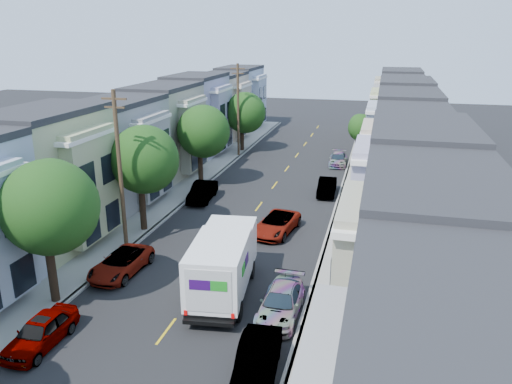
{
  "coord_description": "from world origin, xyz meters",
  "views": [
    {
      "loc": [
        9.01,
        -24.51,
        13.33
      ],
      "look_at": [
        0.52,
        9.04,
        2.2
      ],
      "focal_mm": 35.0,
      "sensor_mm": 36.0,
      "label": 1
    }
  ],
  "objects": [
    {
      "name": "tree_far_r",
      "position": [
        6.89,
        29.65,
        3.49
      ],
      "size": [
        2.92,
        2.92,
        4.99
      ],
      "color": "black",
      "rests_on": "ground"
    },
    {
      "name": "tree_c",
      "position": [
        -6.3,
        5.11,
        5.16
      ],
      "size": [
        4.64,
        4.64,
        7.51
      ],
      "color": "black",
      "rests_on": "ground"
    },
    {
      "name": "tree_d",
      "position": [
        -6.3,
        16.62,
        4.92
      ],
      "size": [
        4.7,
        4.7,
        7.29
      ],
      "color": "black",
      "rests_on": "ground"
    },
    {
      "name": "utility_pole_far",
      "position": [
        -6.3,
        28.0,
        5.15
      ],
      "size": [
        1.6,
        0.26,
        10.0
      ],
      "color": "#42301E",
      "rests_on": "ground"
    },
    {
      "name": "road_slab",
      "position": [
        0.0,
        15.0,
        0.01
      ],
      "size": [
        12.0,
        70.0,
        0.02
      ],
      "primitive_type": "cube",
      "color": "black",
      "rests_on": "ground"
    },
    {
      "name": "parked_left_c",
      "position": [
        -4.9,
        -1.2,
        0.65
      ],
      "size": [
        2.38,
        4.76,
        1.29
      ],
      "primitive_type": "imported",
      "rotation": [
        0.0,
        0.0,
        -0.05
      ],
      "color": "#B2B6BA",
      "rests_on": "ground"
    },
    {
      "name": "utility_pole_near",
      "position": [
        -6.3,
        2.0,
        5.15
      ],
      "size": [
        1.6,
        0.26,
        10.0
      ],
      "color": "#42301E",
      "rests_on": "ground"
    },
    {
      "name": "centerline",
      "position": [
        0.0,
        15.0,
        0.0
      ],
      "size": [
        0.12,
        70.0,
        0.01
      ],
      "primitive_type": "cube",
      "color": "gold",
      "rests_on": "ground"
    },
    {
      "name": "townhouse_row_left",
      "position": [
        -11.15,
        15.0,
        0.0
      ],
      "size": [
        5.0,
        70.0,
        8.5
      ],
      "primitive_type": "cube",
      "color": "#BBAA98",
      "rests_on": "ground"
    },
    {
      "name": "parked_right_d",
      "position": [
        4.9,
        26.7,
        0.63
      ],
      "size": [
        1.92,
        4.24,
        1.25
      ],
      "primitive_type": "imported",
      "rotation": [
        0.0,
        0.0,
        0.04
      ],
      "color": "#0A1C38",
      "rests_on": "ground"
    },
    {
      "name": "fedex_truck",
      "position": [
        1.54,
        -2.05,
        1.88
      ],
      "size": [
        2.7,
        7.01,
        3.36
      ],
      "rotation": [
        0.0,
        0.0,
        0.12
      ],
      "color": "white",
      "rests_on": "ground"
    },
    {
      "name": "lead_sedan",
      "position": [
        2.5,
        6.95,
        0.68
      ],
      "size": [
        2.98,
        5.17,
        1.35
      ],
      "primitive_type": "imported",
      "rotation": [
        0.0,
        0.0,
        -0.16
      ],
      "color": "black",
      "rests_on": "ground"
    },
    {
      "name": "parked_left_b",
      "position": [
        -4.9,
        -8.36,
        0.69
      ],
      "size": [
        1.65,
        4.25,
        1.37
      ],
      "primitive_type": "imported",
      "rotation": [
        0.0,
        0.0,
        -0.01
      ],
      "color": "black",
      "rests_on": "ground"
    },
    {
      "name": "tree_e",
      "position": [
        -6.3,
        30.53,
        4.5
      ],
      "size": [
        4.7,
        4.7,
        6.87
      ],
      "color": "black",
      "rests_on": "ground"
    },
    {
      "name": "parked_right_a",
      "position": [
        4.9,
        -8.1,
        0.73
      ],
      "size": [
        1.94,
        4.52,
        1.47
      ],
      "primitive_type": "imported",
      "rotation": [
        0.0,
        0.0,
        0.09
      ],
      "color": "#555555",
      "rests_on": "ground"
    },
    {
      "name": "ground",
      "position": [
        0.0,
        0.0,
        0.0
      ],
      "size": [
        160.0,
        160.0,
        0.0
      ],
      "primitive_type": "plane",
      "color": "black",
      "rests_on": "ground"
    },
    {
      "name": "parked_left_d",
      "position": [
        -4.9,
        12.41,
        0.74
      ],
      "size": [
        1.92,
        4.57,
        1.49
      ],
      "primitive_type": "imported",
      "rotation": [
        0.0,
        0.0,
        0.08
      ],
      "color": "#3E0B12",
      "rests_on": "ground"
    },
    {
      "name": "curb_left",
      "position": [
        -6.05,
        15.0,
        0.07
      ],
      "size": [
        0.3,
        70.0,
        0.15
      ],
      "primitive_type": "cube",
      "color": "gray",
      "rests_on": "ground"
    },
    {
      "name": "parked_right_c",
      "position": [
        4.9,
        16.46,
        0.68
      ],
      "size": [
        1.58,
        4.14,
        1.37
      ],
      "primitive_type": "imported",
      "rotation": [
        0.0,
        0.0,
        0.03
      ],
      "color": "black",
      "rests_on": "ground"
    },
    {
      "name": "sidewalk_left",
      "position": [
        -7.35,
        15.0,
        0.07
      ],
      "size": [
        2.6,
        70.0,
        0.15
      ],
      "primitive_type": "cube",
      "color": "gray",
      "rests_on": "ground"
    },
    {
      "name": "sidewalk_right",
      "position": [
        7.35,
        15.0,
        0.07
      ],
      "size": [
        2.6,
        70.0,
        0.15
      ],
      "primitive_type": "cube",
      "color": "gray",
      "rests_on": "ground"
    },
    {
      "name": "townhouse_row_right",
      "position": [
        11.15,
        15.0,
        0.0
      ],
      "size": [
        5.0,
        70.0,
        8.5
      ],
      "primitive_type": "cube",
      "color": "#BBAA98",
      "rests_on": "ground"
    },
    {
      "name": "curb_right",
      "position": [
        6.05,
        15.0,
        0.07
      ],
      "size": [
        0.3,
        70.0,
        0.15
      ],
      "primitive_type": "cube",
      "color": "gray",
      "rests_on": "ground"
    },
    {
      "name": "parked_right_b",
      "position": [
        4.9,
        -3.27,
        0.68
      ],
      "size": [
        1.93,
        4.54,
        1.36
      ],
      "primitive_type": "imported",
      "rotation": [
        0.0,
        0.0,
        -0.01
      ],
      "color": "silver",
      "rests_on": "ground"
    },
    {
      "name": "tree_b",
      "position": [
        -6.3,
        -4.96,
        5.24
      ],
      "size": [
        4.7,
        4.7,
        7.61
      ],
      "color": "black",
      "rests_on": "ground"
    }
  ]
}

